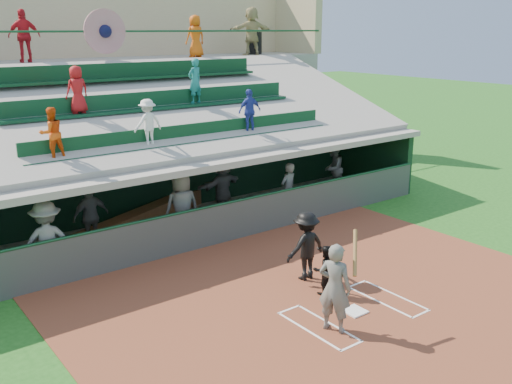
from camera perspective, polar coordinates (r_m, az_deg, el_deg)
ground at (r=12.30m, az=9.81°, el=-11.80°), size 100.00×100.00×0.00m
dirt_slab at (r=12.59m, az=8.13°, el=-10.96°), size 11.00×9.00×0.02m
home_plate at (r=12.28m, az=9.82°, el=-11.65°), size 0.43×0.43×0.03m
batters_box_chalk at (r=12.29m, az=9.82°, el=-11.70°), size 2.65×1.85×0.01m
dugout_floor at (r=17.18m, az=-6.78°, el=-3.36°), size 16.00×3.50×0.04m
concourse_slab at (r=22.57m, az=-15.79°, el=6.79°), size 20.00×3.00×4.60m
grandstand at (r=19.86m, az=-12.57°, el=5.70°), size 20.40×10.40×7.80m
batter_at_plate at (r=11.16m, az=7.91°, el=-9.41°), size 0.96×0.81×1.95m
catcher at (r=12.73m, az=6.89°, el=-7.74°), size 0.66×0.59×1.13m
home_umpire at (r=13.34m, az=5.01°, el=-5.39°), size 1.06×0.61×1.63m
dugout_bench at (r=18.18m, az=-8.71°, el=-1.44°), size 15.44×7.14×0.50m
dugout_player_a at (r=13.95m, az=-20.14°, el=-4.65°), size 1.37×0.99×1.92m
dugout_player_b at (r=15.73m, az=-16.19°, el=-2.33°), size 1.06×0.53×1.74m
dugout_player_c at (r=15.55m, az=-7.42°, el=-1.54°), size 1.04×0.74×1.99m
dugout_player_d at (r=17.72m, az=-3.39°, el=0.56°), size 1.81×0.91×1.87m
dugout_player_e at (r=17.74m, az=3.23°, el=0.27°), size 0.67×0.50×1.68m
dugout_player_f at (r=20.16m, az=7.71°, el=2.34°), size 1.11×1.01×1.86m
trash_bin at (r=25.82m, az=-0.14°, el=14.66°), size 0.63×0.63×0.95m
concourse_staff_a at (r=20.84m, az=-22.15°, el=14.26°), size 1.04×0.51×1.72m
concourse_staff_b at (r=22.92m, az=-6.08°, el=15.22°), size 0.78×0.51×1.60m
concourse_staff_c at (r=24.91m, az=-0.45°, el=15.79°), size 1.92×0.99×1.97m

